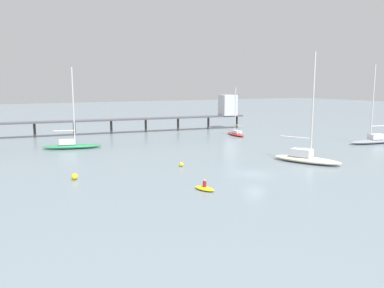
{
  "coord_description": "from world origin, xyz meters",
  "views": [
    {
      "loc": [
        -27.97,
        -35.83,
        10.57
      ],
      "look_at": [
        0.0,
        15.79,
        1.5
      ],
      "focal_mm": 35.98,
      "sensor_mm": 36.0,
      "label": 1
    }
  ],
  "objects_px": {
    "sailboat_cream": "(306,157)",
    "mooring_buoy_outer": "(181,164)",
    "sailboat_green": "(71,144)",
    "dinghy_yellow": "(205,188)",
    "mooring_buoy_far": "(75,177)",
    "pier": "(184,112)",
    "sailboat_gray": "(373,139)",
    "sailboat_red": "(236,133)"
  },
  "relations": [
    {
      "from": "sailboat_cream",
      "to": "mooring_buoy_outer",
      "type": "bearing_deg",
      "value": 160.45
    },
    {
      "from": "sailboat_green",
      "to": "mooring_buoy_outer",
      "type": "xyz_separation_m",
      "value": [
        9.67,
        -21.48,
        -0.46
      ]
    },
    {
      "from": "dinghy_yellow",
      "to": "mooring_buoy_far",
      "type": "bearing_deg",
      "value": 135.05
    },
    {
      "from": "mooring_buoy_far",
      "to": "pier",
      "type": "bearing_deg",
      "value": 48.14
    },
    {
      "from": "sailboat_gray",
      "to": "sailboat_cream",
      "type": "bearing_deg",
      "value": -163.35
    },
    {
      "from": "sailboat_green",
      "to": "mooring_buoy_far",
      "type": "distance_m",
      "value": 22.38
    },
    {
      "from": "mooring_buoy_far",
      "to": "mooring_buoy_outer",
      "type": "height_order",
      "value": "mooring_buoy_far"
    },
    {
      "from": "pier",
      "to": "sailboat_red",
      "type": "xyz_separation_m",
      "value": [
        5.22,
        -13.64,
        -3.73
      ]
    },
    {
      "from": "sailboat_gray",
      "to": "mooring_buoy_far",
      "type": "relative_size",
      "value": 19.23
    },
    {
      "from": "sailboat_gray",
      "to": "mooring_buoy_far",
      "type": "xyz_separation_m",
      "value": [
        -53.32,
        -1.78,
        -0.43
      ]
    },
    {
      "from": "mooring_buoy_outer",
      "to": "pier",
      "type": "bearing_deg",
      "value": 62.26
    },
    {
      "from": "mooring_buoy_far",
      "to": "sailboat_cream",
      "type": "bearing_deg",
      "value": -9.9
    },
    {
      "from": "sailboat_gray",
      "to": "sailboat_red",
      "type": "height_order",
      "value": "sailboat_gray"
    },
    {
      "from": "mooring_buoy_outer",
      "to": "dinghy_yellow",
      "type": "bearing_deg",
      "value": -105.19
    },
    {
      "from": "sailboat_cream",
      "to": "dinghy_yellow",
      "type": "xyz_separation_m",
      "value": [
        -19.25,
        -5.43,
        -0.6
      ]
    },
    {
      "from": "pier",
      "to": "mooring_buoy_outer",
      "type": "height_order",
      "value": "pier"
    },
    {
      "from": "mooring_buoy_far",
      "to": "mooring_buoy_outer",
      "type": "xyz_separation_m",
      "value": [
        13.7,
        0.54,
        -0.07
      ]
    },
    {
      "from": "sailboat_gray",
      "to": "mooring_buoy_outer",
      "type": "height_order",
      "value": "sailboat_gray"
    },
    {
      "from": "sailboat_cream",
      "to": "mooring_buoy_outer",
      "type": "distance_m",
      "value": 17.22
    },
    {
      "from": "pier",
      "to": "dinghy_yellow",
      "type": "distance_m",
      "value": 51.92
    },
    {
      "from": "pier",
      "to": "sailboat_red",
      "type": "height_order",
      "value": "sailboat_red"
    },
    {
      "from": "sailboat_gray",
      "to": "mooring_buoy_far",
      "type": "height_order",
      "value": "sailboat_gray"
    },
    {
      "from": "pier",
      "to": "sailboat_red",
      "type": "relative_size",
      "value": 5.62
    },
    {
      "from": "sailboat_cream",
      "to": "mooring_buoy_outer",
      "type": "xyz_separation_m",
      "value": [
        -16.22,
        5.76,
        -0.53
      ]
    },
    {
      "from": "sailboat_cream",
      "to": "dinghy_yellow",
      "type": "relative_size",
      "value": 5.6
    },
    {
      "from": "sailboat_green",
      "to": "sailboat_red",
      "type": "xyz_separation_m",
      "value": [
        33.69,
        0.62,
        -0.13
      ]
    },
    {
      "from": "dinghy_yellow",
      "to": "mooring_buoy_far",
      "type": "relative_size",
      "value": 3.62
    },
    {
      "from": "sailboat_red",
      "to": "dinghy_yellow",
      "type": "xyz_separation_m",
      "value": [
        -27.05,
        -33.28,
        -0.41
      ]
    },
    {
      "from": "sailboat_red",
      "to": "mooring_buoy_far",
      "type": "relative_size",
      "value": 13.6
    },
    {
      "from": "mooring_buoy_outer",
      "to": "sailboat_gray",
      "type": "bearing_deg",
      "value": 1.8
    },
    {
      "from": "sailboat_green",
      "to": "mooring_buoy_outer",
      "type": "height_order",
      "value": "sailboat_green"
    },
    {
      "from": "pier",
      "to": "mooring_buoy_far",
      "type": "xyz_separation_m",
      "value": [
        -32.5,
        -36.28,
        -4.0
      ]
    },
    {
      "from": "sailboat_green",
      "to": "mooring_buoy_far",
      "type": "xyz_separation_m",
      "value": [
        -4.03,
        -22.01,
        -0.39
      ]
    },
    {
      "from": "sailboat_gray",
      "to": "sailboat_green",
      "type": "bearing_deg",
      "value": 157.68
    },
    {
      "from": "sailboat_red",
      "to": "dinghy_yellow",
      "type": "relative_size",
      "value": 3.76
    },
    {
      "from": "sailboat_cream",
      "to": "sailboat_red",
      "type": "xyz_separation_m",
      "value": [
        7.8,
        27.86,
        -0.19
      ]
    },
    {
      "from": "dinghy_yellow",
      "to": "mooring_buoy_outer",
      "type": "bearing_deg",
      "value": 74.81
    },
    {
      "from": "sailboat_red",
      "to": "mooring_buoy_far",
      "type": "height_order",
      "value": "sailboat_red"
    },
    {
      "from": "sailboat_gray",
      "to": "mooring_buoy_outer",
      "type": "bearing_deg",
      "value": -178.2
    },
    {
      "from": "sailboat_gray",
      "to": "dinghy_yellow",
      "type": "distance_m",
      "value": 44.43
    },
    {
      "from": "pier",
      "to": "dinghy_yellow",
      "type": "height_order",
      "value": "pier"
    },
    {
      "from": "sailboat_gray",
      "to": "mooring_buoy_outer",
      "type": "xyz_separation_m",
      "value": [
        -39.62,
        -1.24,
        -0.51
      ]
    }
  ]
}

